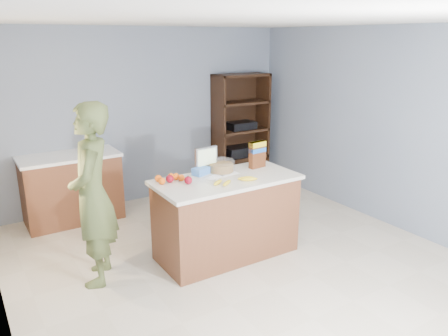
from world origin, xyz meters
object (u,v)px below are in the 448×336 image
person (93,195)px  tv (206,158)px  shelving_unit (239,132)px  counter_peninsula (226,220)px  cereal_box (257,153)px

person → tv: (1.30, 0.08, 0.16)m
tv → shelving_unit: bearing=47.0°
counter_peninsula → shelving_unit: (1.55, 2.05, 0.45)m
counter_peninsula → tv: (-0.06, 0.32, 0.64)m
counter_peninsula → cereal_box: cereal_box is taller
counter_peninsula → person: 1.47m
shelving_unit → tv: 2.37m
shelving_unit → person: size_ratio=1.00×
person → counter_peninsula: bearing=103.3°
counter_peninsula → cereal_box: (0.52, 0.15, 0.66)m
tv → cereal_box: cereal_box is taller
person → tv: 1.32m
counter_peninsula → cereal_box: 0.85m
counter_peninsula → tv: 0.72m
tv → counter_peninsula: bearing=-79.0°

